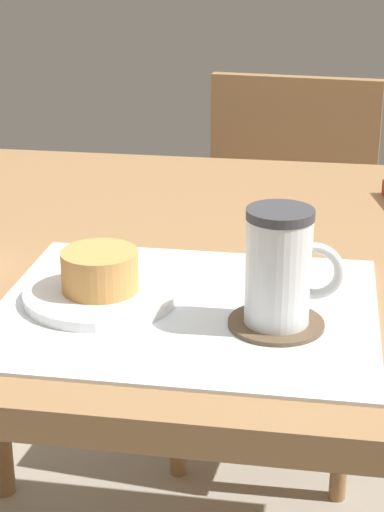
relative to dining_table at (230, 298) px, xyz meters
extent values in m
cube|color=#997047|center=(0.00, 0.00, 0.06)|extent=(1.17, 0.89, 0.04)
cylinder|color=#997047|center=(0.18, 0.48, -0.47)|extent=(0.04, 0.04, 0.40)
cylinder|color=#997047|center=(-0.17, 0.51, -0.47)|extent=(0.04, 0.04, 0.40)
cylinder|color=#997047|center=(0.22, 0.83, -0.47)|extent=(0.04, 0.04, 0.40)
cylinder|color=#997047|center=(-0.14, 0.87, -0.47)|extent=(0.04, 0.04, 0.40)
cube|color=#997047|center=(0.02, 0.67, -0.26)|extent=(0.46, 0.46, 0.04)
cube|color=#997047|center=(0.04, 0.87, -0.04)|extent=(0.39, 0.07, 0.40)
cube|color=white|center=(-0.02, -0.21, 0.08)|extent=(0.42, 0.35, 0.00)
cylinder|color=white|center=(-0.12, -0.21, 0.09)|extent=(0.18, 0.18, 0.01)
cylinder|color=tan|center=(-0.12, -0.21, 0.12)|extent=(0.09, 0.09, 0.05)
cylinder|color=brown|center=(0.08, -0.24, 0.08)|extent=(0.10, 0.10, 0.00)
cylinder|color=white|center=(0.08, -0.24, 0.15)|extent=(0.07, 0.07, 0.12)
cylinder|color=#3D3D42|center=(0.08, -0.24, 0.21)|extent=(0.07, 0.07, 0.01)
torus|color=white|center=(0.11, -0.24, 0.15)|extent=(0.06, 0.01, 0.06)
camera|label=1|loc=(0.12, -1.07, 0.49)|focal=60.00mm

